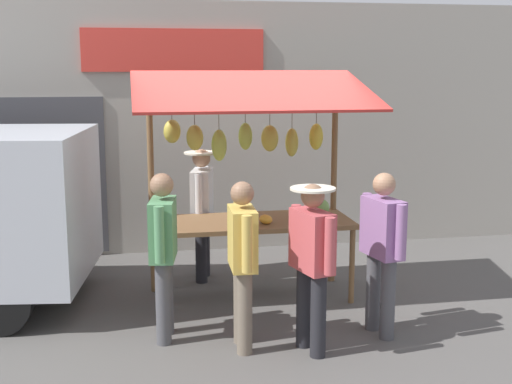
{
  "coord_description": "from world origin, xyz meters",
  "views": [
    {
      "loc": [
        1.28,
        7.16,
        2.55
      ],
      "look_at": [
        0.0,
        0.3,
        1.25
      ],
      "focal_mm": 47.73,
      "sensor_mm": 36.0,
      "label": 1
    }
  ],
  "objects_px": {
    "market_stall": "(251,158)",
    "shopper_with_shopping_bag": "(242,255)",
    "shopper_in_striped_shirt": "(312,256)",
    "shopper_in_grey_tee": "(382,243)",
    "shopper_with_ponytail": "(163,245)",
    "vendor_with_sunhat": "(202,204)"
  },
  "relations": [
    {
      "from": "market_stall",
      "to": "vendor_with_sunhat",
      "type": "xyz_separation_m",
      "value": [
        0.47,
        -0.69,
        -0.63
      ]
    },
    {
      "from": "shopper_with_ponytail",
      "to": "shopper_in_grey_tee",
      "type": "bearing_deg",
      "value": -88.67
    },
    {
      "from": "shopper_in_grey_tee",
      "to": "shopper_in_striped_shirt",
      "type": "bearing_deg",
      "value": 98.61
    },
    {
      "from": "shopper_in_grey_tee",
      "to": "shopper_with_ponytail",
      "type": "relative_size",
      "value": 0.99
    },
    {
      "from": "shopper_with_ponytail",
      "to": "market_stall",
      "type": "bearing_deg",
      "value": -35.04
    },
    {
      "from": "market_stall",
      "to": "shopper_in_grey_tee",
      "type": "height_order",
      "value": "market_stall"
    },
    {
      "from": "shopper_in_striped_shirt",
      "to": "shopper_in_grey_tee",
      "type": "bearing_deg",
      "value": -85.62
    },
    {
      "from": "shopper_with_ponytail",
      "to": "shopper_with_shopping_bag",
      "type": "bearing_deg",
      "value": -108.37
    },
    {
      "from": "market_stall",
      "to": "shopper_in_striped_shirt",
      "type": "bearing_deg",
      "value": 98.97
    },
    {
      "from": "shopper_with_shopping_bag",
      "to": "market_stall",
      "type": "bearing_deg",
      "value": -11.3
    },
    {
      "from": "shopper_in_striped_shirt",
      "to": "market_stall",
      "type": "bearing_deg",
      "value": -6.48
    },
    {
      "from": "shopper_in_grey_tee",
      "to": "shopper_with_ponytail",
      "type": "bearing_deg",
      "value": 71.31
    },
    {
      "from": "market_stall",
      "to": "shopper_with_shopping_bag",
      "type": "height_order",
      "value": "market_stall"
    },
    {
      "from": "market_stall",
      "to": "shopper_with_ponytail",
      "type": "xyz_separation_m",
      "value": [
        1.02,
        1.06,
        -0.65
      ]
    },
    {
      "from": "market_stall",
      "to": "shopper_in_striped_shirt",
      "type": "xyz_separation_m",
      "value": [
        -0.25,
        1.61,
        -0.66
      ]
    },
    {
      "from": "vendor_with_sunhat",
      "to": "shopper_in_grey_tee",
      "type": "relative_size",
      "value": 1.01
    },
    {
      "from": "vendor_with_sunhat",
      "to": "shopper_in_grey_tee",
      "type": "xyz_separation_m",
      "value": [
        -1.49,
        2.03,
        -0.03
      ]
    },
    {
      "from": "shopper_in_grey_tee",
      "to": "shopper_with_shopping_bag",
      "type": "bearing_deg",
      "value": 82.39
    },
    {
      "from": "market_stall",
      "to": "shopper_with_shopping_bag",
      "type": "xyz_separation_m",
      "value": [
        0.34,
        1.42,
        -0.68
      ]
    },
    {
      "from": "vendor_with_sunhat",
      "to": "shopper_in_striped_shirt",
      "type": "height_order",
      "value": "vendor_with_sunhat"
    },
    {
      "from": "shopper_with_shopping_bag",
      "to": "vendor_with_sunhat",
      "type": "bearing_deg",
      "value": 5.78
    },
    {
      "from": "shopper_with_shopping_bag",
      "to": "shopper_in_grey_tee",
      "type": "bearing_deg",
      "value": -84.32
    }
  ]
}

